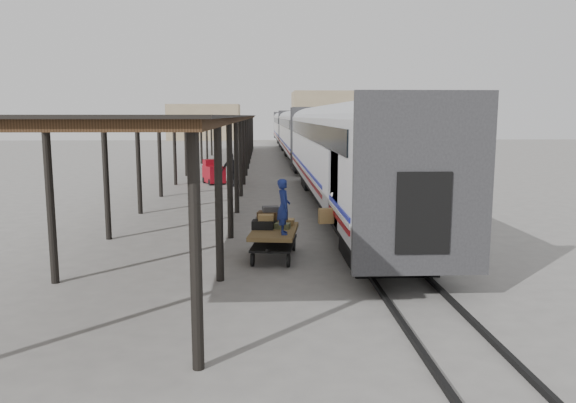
{
  "coord_description": "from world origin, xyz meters",
  "views": [
    {
      "loc": [
        -0.29,
        -15.79,
        4.14
      ],
      "look_at": [
        0.47,
        0.05,
        1.7
      ],
      "focal_mm": 35.0,
      "sensor_mm": 36.0,
      "label": 1
    }
  ],
  "objects_px": {
    "luggage_tug": "(214,173)",
    "porter": "(284,207)",
    "baggage_cart": "(274,236)",
    "pedestrian": "(232,170)"
  },
  "relations": [
    {
      "from": "luggage_tug",
      "to": "porter",
      "type": "xyz_separation_m",
      "value": [
        3.52,
        -18.87,
        0.97
      ]
    },
    {
      "from": "baggage_cart",
      "to": "porter",
      "type": "xyz_separation_m",
      "value": [
        0.25,
        -0.65,
        0.99
      ]
    },
    {
      "from": "luggage_tug",
      "to": "pedestrian",
      "type": "height_order",
      "value": "pedestrian"
    },
    {
      "from": "baggage_cart",
      "to": "pedestrian",
      "type": "relative_size",
      "value": 1.29
    },
    {
      "from": "luggage_tug",
      "to": "pedestrian",
      "type": "relative_size",
      "value": 0.96
    },
    {
      "from": "porter",
      "to": "pedestrian",
      "type": "distance_m",
      "value": 17.58
    },
    {
      "from": "baggage_cart",
      "to": "luggage_tug",
      "type": "xyz_separation_m",
      "value": [
        -3.27,
        18.22,
        0.02
      ]
    },
    {
      "from": "baggage_cart",
      "to": "porter",
      "type": "bearing_deg",
      "value": -61.15
    },
    {
      "from": "porter",
      "to": "pedestrian",
      "type": "height_order",
      "value": "porter"
    },
    {
      "from": "luggage_tug",
      "to": "porter",
      "type": "distance_m",
      "value": 19.22
    }
  ]
}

